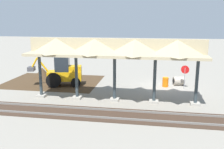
{
  "coord_description": "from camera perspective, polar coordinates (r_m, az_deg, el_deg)",
  "views": [
    {
      "loc": [
        1.34,
        23.53,
        6.36
      ],
      "look_at": [
        4.8,
        2.73,
        1.6
      ],
      "focal_mm": 40.0,
      "sensor_mm": 36.0,
      "label": 1
    }
  ],
  "objects": [
    {
      "name": "ground_plane",
      "position": [
        24.41,
        12.28,
        -2.68
      ],
      "size": [
        120.0,
        120.0,
        0.0
      ],
      "primitive_type": "plane",
      "color": "gray"
    },
    {
      "name": "dirt_work_zone",
      "position": [
        26.34,
        -13.27,
        -1.59
      ],
      "size": [
        9.44,
        7.0,
        0.01
      ],
      "primitive_type": "cube",
      "color": "#42301E",
      "rests_on": "ground"
    },
    {
      "name": "platform_canopy",
      "position": [
        18.9,
        0.6,
        6.01
      ],
      "size": [
        13.45,
        3.2,
        4.9
      ],
      "color": "#9E998E",
      "rests_on": "ground"
    },
    {
      "name": "rail_tracks",
      "position": [
        16.83,
        13.5,
        -9.74
      ],
      "size": [
        60.0,
        2.58,
        0.15
      ],
      "color": "slate",
      "rests_on": "ground"
    },
    {
      "name": "stop_sign",
      "position": [
        23.75,
        16.33,
        0.53
      ],
      "size": [
        0.7,
        0.35,
        2.17
      ],
      "color": "gray",
      "rests_on": "ground"
    },
    {
      "name": "backhoe",
      "position": [
        24.36,
        -11.09,
        0.42
      ],
      "size": [
        5.13,
        2.32,
        2.82
      ],
      "color": "orange",
      "rests_on": "ground"
    },
    {
      "name": "dirt_mound",
      "position": [
        28.1,
        -15.57,
        -0.83
      ],
      "size": [
        4.05,
        4.05,
        2.36
      ],
      "primitive_type": "cone",
      "color": "#42301E",
      "rests_on": "ground"
    },
    {
      "name": "concrete_pipe",
      "position": [
        25.08,
        14.95,
        -1.44
      ],
      "size": [
        1.17,
        1.05,
        0.83
      ],
      "color": "#9E9384",
      "rests_on": "ground"
    },
    {
      "name": "traffic_barrel",
      "position": [
        24.2,
        12.1,
        -1.7
      ],
      "size": [
        0.56,
        0.56,
        0.9
      ],
      "primitive_type": "cylinder",
      "color": "orange",
      "rests_on": "ground"
    }
  ]
}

